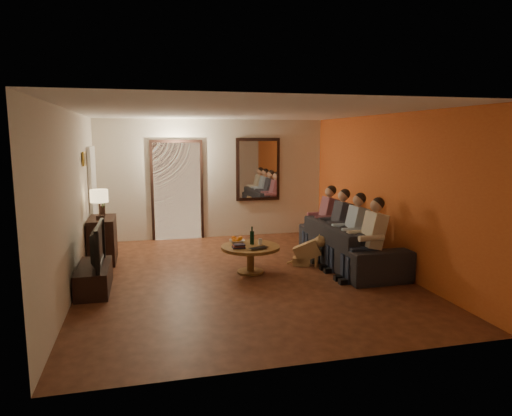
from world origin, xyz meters
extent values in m
cube|color=#431F12|center=(0.00, 0.00, 0.00)|extent=(5.00, 6.00, 0.01)
cube|color=white|center=(0.00, 0.00, 2.60)|extent=(5.00, 6.00, 0.01)
cube|color=beige|center=(0.00, 3.00, 1.30)|extent=(5.00, 0.02, 2.60)
cube|color=beige|center=(0.00, -3.00, 1.30)|extent=(5.00, 0.02, 2.60)
cube|color=beige|center=(-2.50, 0.00, 1.30)|extent=(0.02, 6.00, 2.60)
cube|color=beige|center=(2.50, 0.00, 1.30)|extent=(0.02, 6.00, 2.60)
cube|color=#D55824|center=(2.49, 0.00, 1.30)|extent=(0.01, 6.00, 2.60)
cube|color=#FFE0A5|center=(-0.80, 2.98, 1.05)|extent=(1.00, 0.06, 2.10)
cube|color=black|center=(-0.80, 2.97, 1.05)|extent=(1.12, 0.04, 2.22)
cube|color=silver|center=(-0.55, 2.98, 0.90)|extent=(0.45, 0.03, 1.70)
cube|color=black|center=(1.00, 2.96, 1.50)|extent=(1.00, 0.05, 1.40)
cube|color=white|center=(1.00, 2.93, 1.50)|extent=(0.86, 0.02, 1.26)
cube|color=white|center=(-2.46, 2.30, 1.02)|extent=(0.06, 0.85, 2.04)
cube|color=#B28C33|center=(-2.47, 1.30, 1.85)|extent=(0.03, 0.28, 0.24)
cube|color=brown|center=(-2.46, 1.30, 1.85)|extent=(0.01, 0.22, 0.18)
cube|color=black|center=(-2.25, 1.42, 0.40)|extent=(0.45, 0.90, 0.80)
cube|color=black|center=(-2.25, -0.18, 0.19)|extent=(0.45, 1.11, 0.37)
imported|color=black|center=(-2.25, -0.18, 0.67)|extent=(1.05, 0.14, 0.61)
imported|color=black|center=(1.96, 0.19, 0.37)|extent=(2.53, 1.00, 0.74)
cylinder|color=brown|center=(0.17, 0.14, 0.23)|extent=(1.17, 1.17, 0.45)
imported|color=white|center=(-0.01, 0.36, 0.48)|extent=(0.26, 0.26, 0.06)
cylinder|color=silver|center=(0.35, 0.19, 0.50)|extent=(0.06, 0.06, 0.10)
imported|color=black|center=(0.27, -0.14, 0.46)|extent=(0.38, 0.32, 0.03)
camera|label=1|loc=(-1.49, -6.96, 2.21)|focal=32.00mm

